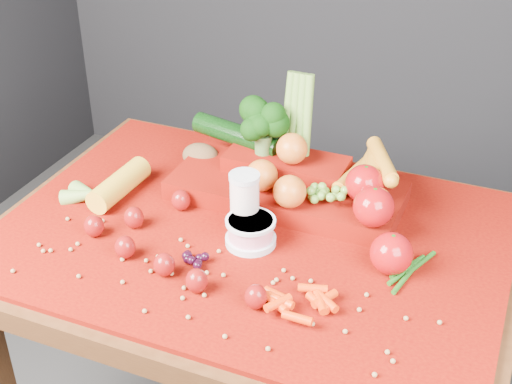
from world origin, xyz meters
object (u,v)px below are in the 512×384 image
at_px(yogurt_bowl, 251,231).
at_px(produce_mound, 301,179).
at_px(table, 252,272).
at_px(milk_glass, 245,201).

distance_m(yogurt_bowl, produce_mound, 0.20).
xyz_separation_m(table, yogurt_bowl, (0.01, -0.04, 0.14)).
relative_size(yogurt_bowl, produce_mound, 0.18).
bearing_deg(produce_mound, table, -109.33).
bearing_deg(milk_glass, table, 9.56).
bearing_deg(milk_glass, produce_mound, 65.81).
bearing_deg(produce_mound, milk_glass, -114.19).
bearing_deg(yogurt_bowl, produce_mound, 77.88).
xyz_separation_m(table, produce_mound, (0.05, 0.15, 0.17)).
relative_size(table, produce_mound, 1.82).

